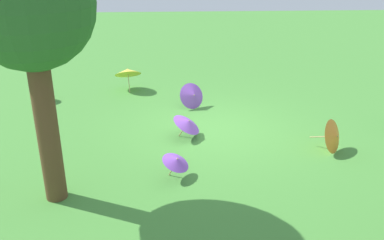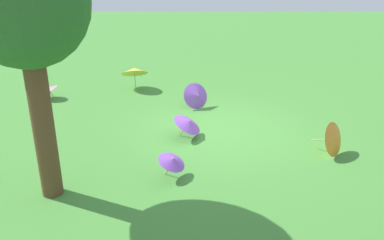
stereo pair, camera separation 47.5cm
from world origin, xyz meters
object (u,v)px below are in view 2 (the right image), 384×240
parasol_orange_0 (336,139)px  parasol_yellow_0 (134,71)px  parasol_purple_1 (197,96)px  parasol_purple_0 (172,160)px  parasol_purple_2 (188,123)px  shade_tree (26,10)px  parasol_pink_0 (48,89)px

parasol_orange_0 → parasol_yellow_0: (5.22, -4.80, 0.21)m
parasol_purple_1 → parasol_purple_0: bearing=82.1°
parasol_orange_0 → parasol_purple_2: bearing=-16.1°
parasol_purple_0 → parasol_yellow_0: parasol_yellow_0 is taller
shade_tree → parasol_orange_0: size_ratio=5.47×
shade_tree → parasol_orange_0: 7.02m
shade_tree → parasol_yellow_0: 7.09m
parasol_purple_1 → parasol_purple_2: (0.24, 2.03, 0.01)m
parasol_orange_0 → parasol_yellow_0: parasol_yellow_0 is taller
shade_tree → parasol_purple_1: 6.30m
parasol_orange_0 → parasol_yellow_0: size_ratio=0.85×
parasol_pink_0 → parasol_yellow_0: parasol_yellow_0 is taller
parasol_purple_2 → parasol_yellow_0: (1.82, -3.82, 0.22)m
shade_tree → parasol_purple_2: size_ratio=5.19×
parasol_orange_0 → parasol_purple_0: bearing=14.8°
parasol_purple_0 → shade_tree: bearing=14.8°
parasol_pink_0 → parasol_orange_0: bearing=154.0°
parasol_purple_1 → parasol_yellow_0: (2.06, -1.79, 0.23)m
parasol_pink_0 → parasol_purple_1: parasol_purple_1 is taller
parasol_yellow_0 → parasol_purple_2: bearing=115.5°
parasol_purple_0 → parasol_purple_1: (-0.55, -3.99, -0.01)m
parasol_purple_2 → parasol_yellow_0: parasol_yellow_0 is taller
parasol_purple_0 → parasol_yellow_0: 5.98m
parasol_orange_0 → shade_tree: bearing=14.8°
shade_tree → parasol_purple_1: (-2.90, -4.61, -3.17)m
parasol_purple_0 → parasol_yellow_0: bearing=-75.4°
parasol_yellow_0 → parasol_purple_0: bearing=104.6°
parasol_pink_0 → parasol_purple_1: (-4.65, 0.80, 0.07)m
parasol_pink_0 → parasol_purple_2: 5.24m
parasol_pink_0 → parasol_purple_1: size_ratio=0.64×
shade_tree → parasol_purple_2: bearing=-135.9°
shade_tree → parasol_orange_0: shade_tree is taller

